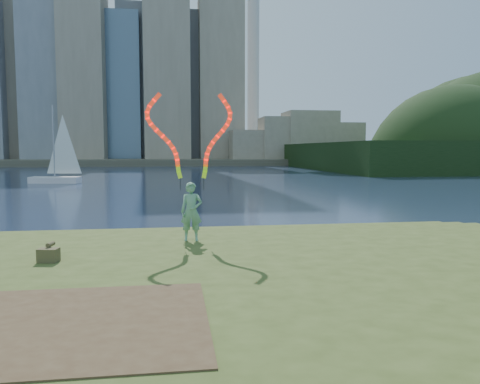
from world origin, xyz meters
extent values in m
plane|color=#19253E|center=(0.00, 0.00, 0.00)|extent=(320.00, 320.00, 0.00)
cube|color=#3B4B1A|center=(0.00, -2.50, 0.15)|extent=(20.00, 18.00, 0.30)
cube|color=#3B4B1A|center=(0.00, -2.20, 0.40)|extent=(17.00, 15.00, 0.30)
cube|color=#3B4B1A|center=(0.00, -2.00, 0.65)|extent=(14.00, 12.00, 0.30)
cube|color=#47331E|center=(-2.20, -3.20, 0.81)|extent=(3.20, 3.00, 0.02)
cube|color=#504B3A|center=(0.00, 95.00, 0.60)|extent=(320.00, 40.00, 1.20)
cylinder|color=silver|center=(18.00, 102.00, 30.20)|extent=(2.80, 2.80, 58.00)
imported|color=#106C38|center=(-0.60, 2.01, 1.50)|extent=(0.53, 0.37, 1.41)
cylinder|color=black|center=(-0.86, 2.12, 2.16)|extent=(0.02, 0.02, 0.30)
cylinder|color=black|center=(-0.29, 2.08, 2.16)|extent=(0.02, 0.02, 0.30)
cube|color=#494524|center=(-3.44, 0.23, 0.93)|extent=(0.41, 0.31, 0.27)
cylinder|color=#494524|center=(-3.44, 0.41, 1.11)|extent=(0.13, 0.26, 0.09)
cube|color=white|center=(-11.52, 34.49, 0.26)|extent=(4.51, 2.08, 0.61)
cylinder|color=gray|center=(-11.52, 34.49, 3.65)|extent=(0.12, 0.12, 6.60)
camera|label=1|loc=(-1.01, -9.12, 2.97)|focal=35.00mm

